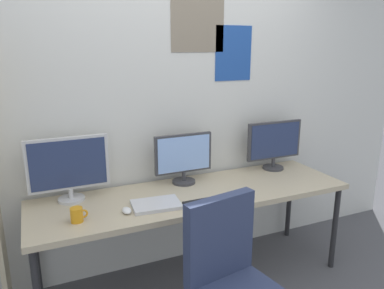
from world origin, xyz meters
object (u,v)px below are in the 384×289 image
object	(u,v)px
desk	(195,198)
keyboard_main	(209,203)
laptop_closed	(156,204)
monitor_left	(69,167)
coffee_mug	(77,215)
monitor_right	(274,143)
monitor_center	(183,157)
computer_mouse	(127,210)

from	to	relation	value
desk	keyboard_main	distance (m)	0.24
desk	laptop_closed	world-z (taller)	laptop_closed
monitor_left	coffee_mug	distance (m)	0.40
monitor_right	coffee_mug	world-z (taller)	monitor_right
monitor_center	monitor_right	distance (m)	0.85
monitor_right	keyboard_main	world-z (taller)	monitor_right
monitor_right	computer_mouse	size ratio (longest dim) A/B	5.43
monitor_left	keyboard_main	bearing A→B (deg)	-27.62
laptop_closed	desk	bearing A→B (deg)	25.00
coffee_mug	monitor_left	bearing A→B (deg)	89.45
desk	coffee_mug	xyz separation A→B (m)	(-0.85, -0.14, 0.09)
monitor_right	keyboard_main	xyz separation A→B (m)	(-0.85, -0.44, -0.22)
monitor_left	monitor_center	size ratio (longest dim) A/B	1.17
keyboard_main	desk	bearing A→B (deg)	90.00
computer_mouse	laptop_closed	distance (m)	0.21
keyboard_main	coffee_mug	world-z (taller)	coffee_mug
keyboard_main	coffee_mug	bearing A→B (deg)	173.90
desk	coffee_mug	world-z (taller)	coffee_mug
laptop_closed	coffee_mug	size ratio (longest dim) A/B	3.02
keyboard_main	laptop_closed	size ratio (longest dim) A/B	1.06
monitor_left	laptop_closed	bearing A→B (deg)	-33.19
monitor_left	computer_mouse	xyz separation A→B (m)	(0.30, -0.35, -0.23)
laptop_closed	keyboard_main	bearing A→B (deg)	-12.62
monitor_left	coffee_mug	bearing A→B (deg)	-90.55
keyboard_main	coffee_mug	size ratio (longest dim) A/B	3.19
coffee_mug	monitor_center	bearing A→B (deg)	22.50
monitor_right	laptop_closed	size ratio (longest dim) A/B	1.63
monitor_right	keyboard_main	size ratio (longest dim) A/B	1.54
monitor_center	keyboard_main	distance (m)	0.49
coffee_mug	computer_mouse	bearing A→B (deg)	-0.26
keyboard_main	computer_mouse	xyz separation A→B (m)	(-0.54, 0.09, 0.01)
keyboard_main	laptop_closed	bearing A→B (deg)	161.92
computer_mouse	laptop_closed	size ratio (longest dim) A/B	0.30
computer_mouse	monitor_left	bearing A→B (deg)	130.55
monitor_center	laptop_closed	bearing A→B (deg)	-135.47
desk	coffee_mug	bearing A→B (deg)	-170.68
monitor_left	laptop_closed	size ratio (longest dim) A/B	1.69
monitor_left	monitor_right	xyz separation A→B (m)	(1.69, -0.00, -0.01)
monitor_left	monitor_right	distance (m)	1.69
laptop_closed	coffee_mug	bearing A→B (deg)	-172.35
laptop_closed	coffee_mug	world-z (taller)	coffee_mug
keyboard_main	laptop_closed	world-z (taller)	laptop_closed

